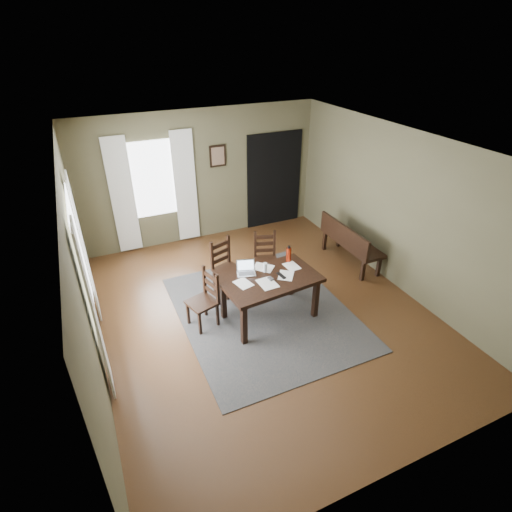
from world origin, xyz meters
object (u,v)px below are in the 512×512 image
dining_table (270,283)px  bench (349,240)px  laptop (246,270)px  water_bottle (289,254)px  chair_back_right (266,259)px  chair_end (205,300)px  chair_back_left (226,267)px

dining_table → bench: bench is taller
laptop → water_bottle: bearing=19.2°
dining_table → chair_back_right: 1.08m
bench → water_bottle: bearing=109.2°
chair_back_right → water_bottle: 0.79m
dining_table → laptop: size_ratio=4.59×
water_bottle → chair_end: bearing=-177.6°
chair_end → bench: (3.09, 0.63, 0.04)m
chair_back_left → bench: chair_back_left is taller
laptop → dining_table: bearing=-29.8°
bench → laptop: (-2.39, -0.60, 0.30)m
chair_back_right → bench: size_ratio=0.63×
bench → laptop: 2.48m
chair_end → water_bottle: size_ratio=3.32×
laptop → water_bottle: (0.76, 0.04, 0.08)m
bench → chair_back_right: bearing=86.7°
chair_back_right → bench: bearing=14.6°
dining_table → chair_back_left: 1.04m
chair_end → laptop: bearing=75.6°
dining_table → bench: bearing=17.5°
dining_table → chair_back_right: size_ratio=1.67×
bench → water_bottle: (-1.63, -0.57, 0.38)m
chair_end → chair_back_right: 1.55m
water_bottle → dining_table: bearing=-146.6°
dining_table → chair_back_left: chair_back_left is taller
dining_table → laptop: laptop is taller
bench → chair_end: bearing=101.5°
chair_back_left → water_bottle: (0.85, -0.64, 0.40)m
bench → laptop: bearing=104.1°
dining_table → bench: size_ratio=1.05×
chair_back_right → water_bottle: (0.09, -0.67, 0.42)m
dining_table → water_bottle: water_bottle is taller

